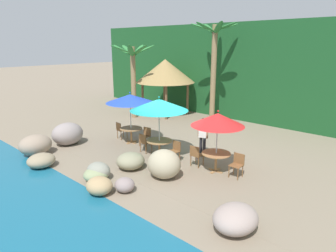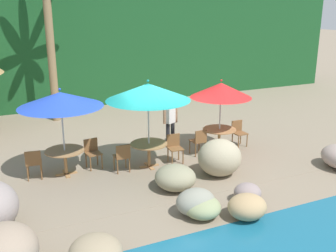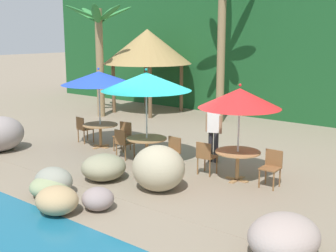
% 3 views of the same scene
% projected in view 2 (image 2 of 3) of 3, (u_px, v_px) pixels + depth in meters
% --- Properties ---
extents(ground_plane, '(120.00, 120.00, 0.00)m').
position_uv_depth(ground_plane, '(159.00, 161.00, 12.24)').
color(ground_plane, gray).
extents(terrace_deck, '(18.00, 5.20, 0.01)m').
position_uv_depth(terrace_deck, '(159.00, 161.00, 12.23)').
color(terrace_deck, gray).
rests_on(terrace_deck, ground).
extents(foliage_backdrop, '(28.00, 2.40, 6.00)m').
position_uv_depth(foliage_backdrop, '(85.00, 41.00, 19.18)').
color(foliage_backdrop, '#194C23').
rests_on(foliage_backdrop, ground).
extents(rock_seawall, '(13.88, 3.69, 1.07)m').
position_uv_depth(rock_seawall, '(227.00, 183.00, 9.75)').
color(rock_seawall, gray).
rests_on(rock_seawall, ground).
extents(umbrella_blue, '(2.31, 2.31, 2.52)m').
position_uv_depth(umbrella_blue, '(60.00, 99.00, 10.66)').
color(umbrella_blue, silver).
rests_on(umbrella_blue, ground).
extents(dining_table_blue, '(1.10, 1.10, 0.74)m').
position_uv_depth(dining_table_blue, '(65.00, 154.00, 11.12)').
color(dining_table_blue, '#A37547').
rests_on(dining_table_blue, ground).
extents(chair_blue_seaward, '(0.47, 0.48, 0.87)m').
position_uv_depth(chair_blue_seaward, '(92.00, 151.00, 11.66)').
color(chair_blue_seaward, brown).
rests_on(chair_blue_seaward, ground).
extents(chair_blue_inland, '(0.47, 0.48, 0.87)m').
position_uv_depth(chair_blue_inland, '(34.00, 162.00, 10.83)').
color(chair_blue_inland, brown).
rests_on(chair_blue_inland, ground).
extents(umbrella_teal, '(2.44, 2.44, 2.64)m').
position_uv_depth(umbrella_teal, '(148.00, 92.00, 11.18)').
color(umbrella_teal, silver).
rests_on(umbrella_teal, ground).
extents(dining_table_teal, '(1.10, 1.10, 0.74)m').
position_uv_depth(dining_table_teal, '(149.00, 147.00, 11.67)').
color(dining_table_teal, '#A37547').
rests_on(dining_table_teal, ground).
extents(chair_teal_seaward, '(0.45, 0.46, 0.87)m').
position_uv_depth(chair_teal_seaward, '(174.00, 146.00, 12.07)').
color(chair_teal_seaward, brown).
rests_on(chair_teal_seaward, ground).
extents(chair_teal_inland, '(0.43, 0.44, 0.87)m').
position_uv_depth(chair_teal_inland, '(122.00, 156.00, 11.30)').
color(chair_teal_inland, brown).
rests_on(chair_teal_inland, ground).
extents(umbrella_red, '(1.98, 1.98, 2.39)m').
position_uv_depth(umbrella_red, '(221.00, 90.00, 12.61)').
color(umbrella_red, silver).
rests_on(umbrella_red, ground).
extents(dining_table_red, '(1.10, 1.10, 0.74)m').
position_uv_depth(dining_table_red, '(219.00, 133.00, 13.03)').
color(dining_table_red, '#A37547').
rests_on(dining_table_red, ground).
extents(chair_red_seaward, '(0.43, 0.44, 0.87)m').
position_uv_depth(chair_red_seaward, '(238.00, 131.00, 13.50)').
color(chair_red_seaward, brown).
rests_on(chair_red_seaward, ground).
extents(chair_red_inland, '(0.45, 0.45, 0.87)m').
position_uv_depth(chair_red_inland, '(199.00, 140.00, 12.60)').
color(chair_red_inland, brown).
rests_on(chair_red_inland, ground).
extents(palm_tree_second, '(2.88, 2.84, 5.94)m').
position_uv_depth(palm_tree_second, '(48.00, 21.00, 15.51)').
color(palm_tree_second, olive).
rests_on(palm_tree_second, ground).
extents(waiter_in_white, '(0.52, 0.32, 1.70)m').
position_uv_depth(waiter_in_white, '(170.00, 119.00, 13.23)').
color(waiter_in_white, '#232328').
rests_on(waiter_in_white, ground).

